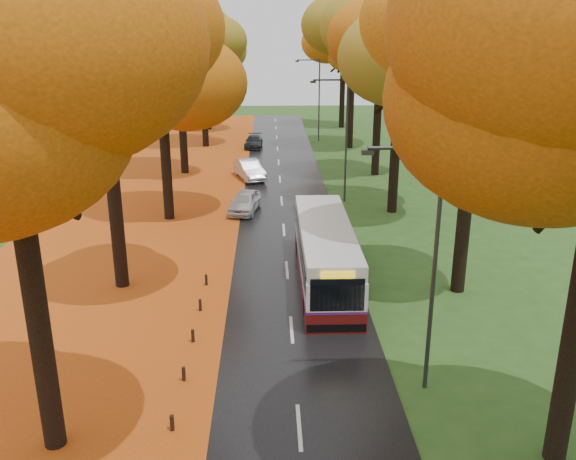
{
  "coord_description": "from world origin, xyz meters",
  "views": [
    {
      "loc": [
        -0.8,
        -9.02,
        11.26
      ],
      "look_at": [
        0.0,
        16.44,
        2.6
      ],
      "focal_mm": 38.0,
      "sensor_mm": 36.0,
      "label": 1
    }
  ],
  "objects_px": {
    "streetlamp_far": "(317,93)",
    "car_white": "(245,202)",
    "car_dark": "(254,142)",
    "streetlamp_near": "(427,252)",
    "bus": "(325,252)",
    "car_silver": "(249,169)",
    "streetlamp_mid": "(343,131)"
  },
  "relations": [
    {
      "from": "streetlamp_far",
      "to": "bus",
      "type": "xyz_separation_m",
      "value": [
        -2.25,
        -35.36,
        -3.26
      ]
    },
    {
      "from": "streetlamp_mid",
      "to": "car_white",
      "type": "bearing_deg",
      "value": -159.35
    },
    {
      "from": "streetlamp_far",
      "to": "car_silver",
      "type": "height_order",
      "value": "streetlamp_far"
    },
    {
      "from": "car_silver",
      "to": "car_dark",
      "type": "bearing_deg",
      "value": 72.14
    },
    {
      "from": "streetlamp_near",
      "to": "car_white",
      "type": "xyz_separation_m",
      "value": [
        -6.3,
        19.63,
        -4.01
      ]
    },
    {
      "from": "streetlamp_mid",
      "to": "streetlamp_far",
      "type": "relative_size",
      "value": 1.0
    },
    {
      "from": "streetlamp_near",
      "to": "car_silver",
      "type": "relative_size",
      "value": 1.86
    },
    {
      "from": "car_white",
      "to": "streetlamp_near",
      "type": "bearing_deg",
      "value": -61.5
    },
    {
      "from": "streetlamp_mid",
      "to": "car_dark",
      "type": "height_order",
      "value": "streetlamp_mid"
    },
    {
      "from": "streetlamp_near",
      "to": "car_silver",
      "type": "xyz_separation_m",
      "value": [
        -6.25,
        28.27,
        -3.96
      ]
    },
    {
      "from": "streetlamp_mid",
      "to": "bus",
      "type": "distance_m",
      "value": 13.94
    },
    {
      "from": "streetlamp_mid",
      "to": "streetlamp_far",
      "type": "xyz_separation_m",
      "value": [
        0.0,
        22.0,
        0.0
      ]
    },
    {
      "from": "car_silver",
      "to": "car_dark",
      "type": "distance_m",
      "value": 12.3
    },
    {
      "from": "car_dark",
      "to": "streetlamp_mid",
      "type": "bearing_deg",
      "value": -67.81
    },
    {
      "from": "car_white",
      "to": "car_silver",
      "type": "bearing_deg",
      "value": 100.41
    },
    {
      "from": "car_white",
      "to": "car_dark",
      "type": "bearing_deg",
      "value": 100.48
    },
    {
      "from": "car_silver",
      "to": "car_white",
      "type": "bearing_deg",
      "value": -107.98
    },
    {
      "from": "car_dark",
      "to": "streetlamp_near",
      "type": "bearing_deg",
      "value": -77.6
    },
    {
      "from": "car_white",
      "to": "car_dark",
      "type": "relative_size",
      "value": 1.01
    },
    {
      "from": "car_white",
      "to": "car_dark",
      "type": "height_order",
      "value": "car_white"
    },
    {
      "from": "streetlamp_far",
      "to": "car_white",
      "type": "distance_m",
      "value": 25.49
    },
    {
      "from": "streetlamp_near",
      "to": "car_white",
      "type": "height_order",
      "value": "streetlamp_near"
    },
    {
      "from": "streetlamp_mid",
      "to": "car_silver",
      "type": "xyz_separation_m",
      "value": [
        -6.25,
        6.27,
        -3.96
      ]
    },
    {
      "from": "streetlamp_mid",
      "to": "bus",
      "type": "xyz_separation_m",
      "value": [
        -2.25,
        -13.36,
        -3.26
      ]
    },
    {
      "from": "car_white",
      "to": "car_dark",
      "type": "distance_m",
      "value": 20.94
    },
    {
      "from": "streetlamp_near",
      "to": "bus",
      "type": "relative_size",
      "value": 0.78
    },
    {
      "from": "bus",
      "to": "car_dark",
      "type": "xyz_separation_m",
      "value": [
        -3.96,
        31.93,
        -0.85
      ]
    },
    {
      "from": "streetlamp_near",
      "to": "streetlamp_mid",
      "type": "xyz_separation_m",
      "value": [
        0.0,
        22.0,
        0.0
      ]
    },
    {
      "from": "streetlamp_mid",
      "to": "car_dark",
      "type": "distance_m",
      "value": 20.01
    },
    {
      "from": "streetlamp_far",
      "to": "car_dark",
      "type": "bearing_deg",
      "value": -151.08
    },
    {
      "from": "car_silver",
      "to": "streetlamp_mid",
      "type": "bearing_deg",
      "value": -62.77
    },
    {
      "from": "streetlamp_near",
      "to": "streetlamp_far",
      "type": "height_order",
      "value": "same"
    }
  ]
}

